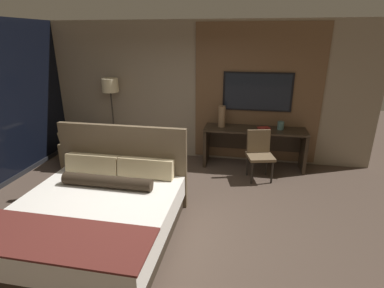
{
  "coord_description": "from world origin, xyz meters",
  "views": [
    {
      "loc": [
        1.15,
        -3.47,
        2.48
      ],
      "look_at": [
        0.32,
        0.92,
        0.88
      ],
      "focal_mm": 28.0,
      "sensor_mm": 36.0,
      "label": 1
    }
  ],
  "objects_px": {
    "vase_tall": "(222,116)",
    "desk_chair": "(259,150)",
    "bed": "(96,215)",
    "floor_lamp": "(111,92)",
    "tv": "(257,92)",
    "book": "(264,128)",
    "armchair_by_window": "(84,152)",
    "desk": "(254,140)",
    "vase_short": "(281,126)"
  },
  "relations": [
    {
      "from": "floor_lamp",
      "to": "armchair_by_window",
      "type": "bearing_deg",
      "value": -124.18
    },
    {
      "from": "book",
      "to": "vase_tall",
      "type": "bearing_deg",
      "value": -179.98
    },
    {
      "from": "tv",
      "to": "desk_chair",
      "type": "bearing_deg",
      "value": -83.24
    },
    {
      "from": "desk",
      "to": "tv",
      "type": "relative_size",
      "value": 1.47
    },
    {
      "from": "bed",
      "to": "floor_lamp",
      "type": "bearing_deg",
      "value": 109.7
    },
    {
      "from": "bed",
      "to": "tv",
      "type": "xyz_separation_m",
      "value": [
        2.0,
        2.96,
        1.14
      ]
    },
    {
      "from": "armchair_by_window",
      "to": "vase_short",
      "type": "xyz_separation_m",
      "value": [
        3.89,
        0.57,
        0.61
      ]
    },
    {
      "from": "bed",
      "to": "vase_tall",
      "type": "bearing_deg",
      "value": 63.78
    },
    {
      "from": "vase_tall",
      "to": "desk_chair",
      "type": "bearing_deg",
      "value": -35.33
    },
    {
      "from": "bed",
      "to": "vase_short",
      "type": "relative_size",
      "value": 13.52
    },
    {
      "from": "desk",
      "to": "vase_short",
      "type": "relative_size",
      "value": 12.67
    },
    {
      "from": "bed",
      "to": "armchair_by_window",
      "type": "bearing_deg",
      "value": 122.92
    },
    {
      "from": "tv",
      "to": "vase_tall",
      "type": "xyz_separation_m",
      "value": [
        -0.66,
        -0.24,
        -0.47
      ]
    },
    {
      "from": "bed",
      "to": "tv",
      "type": "bearing_deg",
      "value": 56.0
    },
    {
      "from": "floor_lamp",
      "to": "vase_short",
      "type": "distance_m",
      "value": 3.52
    },
    {
      "from": "tv",
      "to": "desk_chair",
      "type": "relative_size",
      "value": 1.5
    },
    {
      "from": "tv",
      "to": "floor_lamp",
      "type": "relative_size",
      "value": 0.8
    },
    {
      "from": "vase_short",
      "to": "vase_tall",
      "type": "bearing_deg",
      "value": -179.0
    },
    {
      "from": "tv",
      "to": "desk_chair",
      "type": "height_order",
      "value": "tv"
    },
    {
      "from": "desk",
      "to": "armchair_by_window",
      "type": "relative_size",
      "value": 2.44
    },
    {
      "from": "tv",
      "to": "book",
      "type": "xyz_separation_m",
      "value": [
        0.17,
        -0.24,
        -0.66
      ]
    },
    {
      "from": "desk_chair",
      "to": "floor_lamp",
      "type": "distance_m",
      "value": 3.26
    },
    {
      "from": "book",
      "to": "tv",
      "type": "bearing_deg",
      "value": 125.05
    },
    {
      "from": "armchair_by_window",
      "to": "vase_short",
      "type": "relative_size",
      "value": 5.2
    },
    {
      "from": "tv",
      "to": "vase_tall",
      "type": "height_order",
      "value": "tv"
    },
    {
      "from": "bed",
      "to": "desk",
      "type": "relative_size",
      "value": 1.07
    },
    {
      "from": "bed",
      "to": "vase_short",
      "type": "distance_m",
      "value": 3.74
    },
    {
      "from": "desk_chair",
      "to": "armchair_by_window",
      "type": "distance_m",
      "value": 3.51
    },
    {
      "from": "bed",
      "to": "vase_tall",
      "type": "distance_m",
      "value": 3.11
    },
    {
      "from": "bed",
      "to": "armchair_by_window",
      "type": "distance_m",
      "value": 2.59
    },
    {
      "from": "bed",
      "to": "armchair_by_window",
      "type": "height_order",
      "value": "bed"
    },
    {
      "from": "floor_lamp",
      "to": "vase_short",
      "type": "xyz_separation_m",
      "value": [
        3.47,
        -0.04,
        -0.54
      ]
    },
    {
      "from": "desk",
      "to": "vase_tall",
      "type": "distance_m",
      "value": 0.8
    },
    {
      "from": "vase_tall",
      "to": "vase_short",
      "type": "height_order",
      "value": "vase_tall"
    },
    {
      "from": "tv",
      "to": "floor_lamp",
      "type": "bearing_deg",
      "value": -176.56
    },
    {
      "from": "bed",
      "to": "desk_chair",
      "type": "bearing_deg",
      "value": 46.37
    },
    {
      "from": "vase_short",
      "to": "armchair_by_window",
      "type": "bearing_deg",
      "value": -171.71
    },
    {
      "from": "bed",
      "to": "book",
      "type": "relative_size",
      "value": 8.04
    },
    {
      "from": "desk_chair",
      "to": "tv",
      "type": "bearing_deg",
      "value": 82.67
    },
    {
      "from": "desk_chair",
      "to": "desk",
      "type": "bearing_deg",
      "value": 85.53
    },
    {
      "from": "desk",
      "to": "floor_lamp",
      "type": "bearing_deg",
      "value": 179.01
    },
    {
      "from": "desk_chair",
      "to": "book",
      "type": "xyz_separation_m",
      "value": [
        0.08,
        0.53,
        0.27
      ]
    },
    {
      "from": "floor_lamp",
      "to": "vase_short",
      "type": "height_order",
      "value": "floor_lamp"
    },
    {
      "from": "vase_short",
      "to": "tv",
      "type": "bearing_deg",
      "value": 155.41
    },
    {
      "from": "vase_tall",
      "to": "vase_short",
      "type": "distance_m",
      "value": 1.15
    },
    {
      "from": "desk",
      "to": "book",
      "type": "bearing_deg",
      "value": -2.81
    },
    {
      "from": "bed",
      "to": "vase_short",
      "type": "xyz_separation_m",
      "value": [
        2.48,
        2.74,
        0.55
      ]
    },
    {
      "from": "desk_chair",
      "to": "book",
      "type": "distance_m",
      "value": 0.6
    },
    {
      "from": "desk",
      "to": "book",
      "type": "relative_size",
      "value": 7.53
    },
    {
      "from": "floor_lamp",
      "to": "vase_tall",
      "type": "distance_m",
      "value": 2.37
    }
  ]
}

